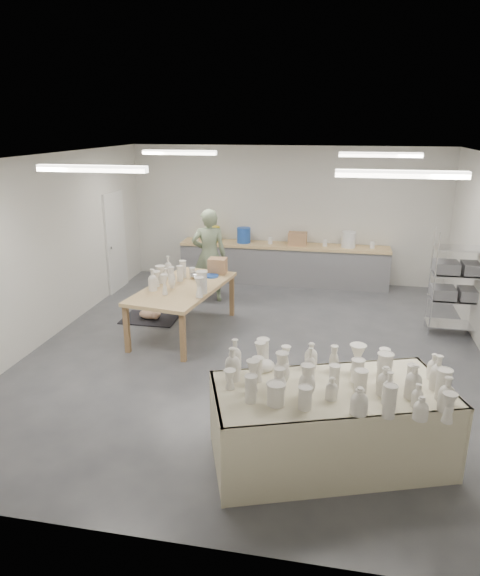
% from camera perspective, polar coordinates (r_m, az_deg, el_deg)
% --- Properties ---
extents(room, '(8.00, 8.02, 3.00)m').
position_cam_1_polar(room, '(7.70, 1.30, 7.32)').
color(room, '#424449').
rests_on(room, ground).
extents(back_counter, '(4.60, 0.60, 1.24)m').
position_cam_1_polar(back_counter, '(11.51, 4.78, 2.84)').
color(back_counter, tan).
rests_on(back_counter, ground).
extents(wire_shelf, '(0.88, 0.48, 1.80)m').
position_cam_1_polar(wire_shelf, '(9.36, 23.09, 0.62)').
color(wire_shelf, silver).
rests_on(wire_shelf, ground).
extents(drying_table, '(2.69, 1.95, 1.23)m').
position_cam_1_polar(drying_table, '(5.66, 10.07, -14.35)').
color(drying_table, olive).
rests_on(drying_table, ground).
extents(work_table, '(1.44, 2.37, 1.20)m').
position_cam_1_polar(work_table, '(8.78, -6.16, 0.39)').
color(work_table, tan).
rests_on(work_table, ground).
extents(rug, '(1.00, 0.70, 0.02)m').
position_cam_1_polar(rug, '(9.65, -9.94, -3.38)').
color(rug, black).
rests_on(rug, ground).
extents(cat, '(0.47, 0.39, 0.18)m').
position_cam_1_polar(cat, '(9.59, -9.89, -2.86)').
color(cat, white).
rests_on(cat, rug).
extents(potter, '(0.77, 0.60, 1.88)m').
position_cam_1_polar(potter, '(10.26, -3.44, 3.62)').
color(potter, gray).
rests_on(potter, ground).
extents(red_stool, '(0.47, 0.47, 0.36)m').
position_cam_1_polar(red_stool, '(10.68, -3.02, 0.76)').
color(red_stool, '#A32517').
rests_on(red_stool, ground).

